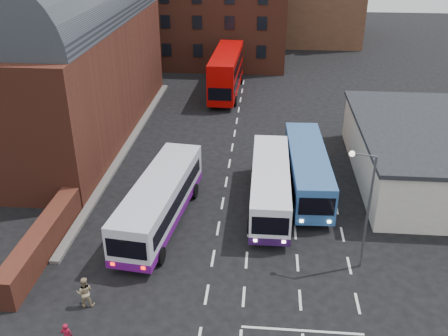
# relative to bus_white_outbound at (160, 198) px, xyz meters

# --- Properties ---
(ground) EXTENTS (180.00, 180.00, 0.00)m
(ground) POSITION_rel_bus_white_outbound_xyz_m (3.83, -5.93, -1.88)
(ground) COLOR black
(railway_station) EXTENTS (12.00, 28.00, 16.00)m
(railway_station) POSITION_rel_bus_white_outbound_xyz_m (-11.67, 15.07, 5.76)
(railway_station) COLOR #602B1E
(railway_station) RESTS_ON ground
(forecourt_wall) EXTENTS (1.20, 10.00, 1.80)m
(forecourt_wall) POSITION_rel_bus_white_outbound_xyz_m (-6.37, -3.93, -0.98)
(forecourt_wall) COLOR #602B1E
(forecourt_wall) RESTS_ON ground
(cream_building) EXTENTS (10.40, 16.40, 4.25)m
(cream_building) POSITION_rel_bus_white_outbound_xyz_m (18.83, 8.07, 0.28)
(cream_building) COLOR beige
(cream_building) RESTS_ON ground
(brick_terrace) EXTENTS (22.00, 10.00, 11.00)m
(brick_terrace) POSITION_rel_bus_white_outbound_xyz_m (-2.17, 40.07, 3.62)
(brick_terrace) COLOR brown
(brick_terrace) RESTS_ON ground
(bus_white_outbound) EXTENTS (3.98, 11.88, 3.18)m
(bus_white_outbound) POSITION_rel_bus_white_outbound_xyz_m (0.00, 0.00, 0.00)
(bus_white_outbound) COLOR silver
(bus_white_outbound) RESTS_ON ground
(bus_white_inbound) EXTENTS (2.81, 11.03, 3.01)m
(bus_white_inbound) POSITION_rel_bus_white_outbound_xyz_m (7.13, 2.85, -0.10)
(bus_white_inbound) COLOR white
(bus_white_inbound) RESTS_ON ground
(bus_blue) EXTENTS (3.19, 11.42, 3.09)m
(bus_blue) POSITION_rel_bus_white_outbound_xyz_m (9.83, 5.38, -0.05)
(bus_blue) COLOR #2F5D9D
(bus_blue) RESTS_ON ground
(bus_red_double) EXTENTS (3.32, 12.17, 4.84)m
(bus_red_double) POSITION_rel_bus_white_outbound_xyz_m (2.10, 27.07, 0.70)
(bus_red_double) COLOR #B40504
(bus_red_double) RESTS_ON ground
(street_lamp) EXTENTS (1.42, 0.57, 7.19)m
(street_lamp) POSITION_rel_bus_white_outbound_xyz_m (12.19, -3.48, 2.46)
(street_lamp) COLOR #52565B
(street_lamp) RESTS_ON ground
(pedestrian_red) EXTENTS (0.57, 0.41, 1.46)m
(pedestrian_red) POSITION_rel_bus_white_outbound_xyz_m (-2.24, -10.95, -1.14)
(pedestrian_red) COLOR maroon
(pedestrian_red) RESTS_ON ground
(pedestrian_beige) EXTENTS (0.96, 0.81, 1.76)m
(pedestrian_beige) POSITION_rel_bus_white_outbound_xyz_m (-2.35, -8.08, -1.00)
(pedestrian_beige) COLOR tan
(pedestrian_beige) RESTS_ON ground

